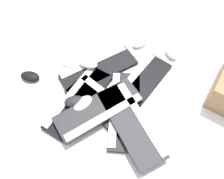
# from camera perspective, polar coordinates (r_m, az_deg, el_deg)

# --- Properties ---
(ground_plane) EXTENTS (3.20, 3.20, 0.00)m
(ground_plane) POSITION_cam_1_polar(r_m,az_deg,el_deg) (1.16, -1.27, -2.17)
(ground_plane) COLOR white
(keyboard_0) EXTENTS (0.38, 0.45, 0.03)m
(keyboard_0) POSITION_cam_1_polar(r_m,az_deg,el_deg) (1.12, 3.28, -5.08)
(keyboard_0) COLOR black
(keyboard_0) RESTS_ON ground
(keyboard_1) EXTENTS (0.16, 0.44, 0.03)m
(keyboard_1) POSITION_cam_1_polar(r_m,az_deg,el_deg) (1.20, 7.11, 1.18)
(keyboard_1) COLOR black
(keyboard_1) RESTS_ON ground
(keyboard_2) EXTENTS (0.29, 0.46, 0.03)m
(keyboard_2) POSITION_cam_1_polar(r_m,az_deg,el_deg) (1.25, -3.54, 5.30)
(keyboard_2) COLOR black
(keyboard_2) RESTS_ON ground
(keyboard_3) EXTENTS (0.21, 0.46, 0.03)m
(keyboard_3) POSITION_cam_1_polar(r_m,az_deg,el_deg) (1.15, -8.65, -2.91)
(keyboard_3) COLOR black
(keyboard_3) RESTS_ON ground
(keyboard_4) EXTENTS (0.44, 0.16, 0.03)m
(keyboard_4) POSITION_cam_1_polar(r_m,az_deg,el_deg) (1.12, -1.98, -4.66)
(keyboard_4) COLOR black
(keyboard_4) RESTS_ON ground
(keyboard_5) EXTENTS (0.46, 0.31, 0.03)m
(keyboard_5) POSITION_cam_1_polar(r_m,az_deg,el_deg) (1.06, 4.92, -8.75)
(keyboard_5) COLOR #232326
(keyboard_5) RESTS_ON keyboard_0
(keyboard_6) EXTENTS (0.28, 0.46, 0.03)m
(keyboard_6) POSITION_cam_1_polar(r_m,az_deg,el_deg) (1.09, -3.42, -5.17)
(keyboard_6) COLOR #232326
(keyboard_6) RESTS_ON keyboard_4
(mouse_0) EXTENTS (0.13, 0.12, 0.04)m
(mouse_0) POSITION_cam_1_polar(r_m,az_deg,el_deg) (1.11, -9.59, -3.14)
(mouse_0) COLOR black
(mouse_0) RESTS_ON keyboard_3
(mouse_1) EXTENTS (0.13, 0.10, 0.04)m
(mouse_1) POSITION_cam_1_polar(r_m,az_deg,el_deg) (1.24, -6.23, 6.84)
(mouse_1) COLOR silver
(mouse_1) RESTS_ON keyboard_2
(mouse_2) EXTENTS (0.13, 0.12, 0.04)m
(mouse_2) POSITION_cam_1_polar(r_m,az_deg,el_deg) (1.37, 15.25, 9.34)
(mouse_2) COLOR #B7B7BC
(mouse_2) RESTS_ON ground
(mouse_3) EXTENTS (0.08, 0.12, 0.04)m
(mouse_3) POSITION_cam_1_polar(r_m,az_deg,el_deg) (1.10, -7.60, -3.63)
(mouse_3) COLOR #B7B7BC
(mouse_3) RESTS_ON keyboard_3
(mouse_4) EXTENTS (0.08, 0.12, 0.04)m
(mouse_4) POSITION_cam_1_polar(r_m,az_deg,el_deg) (1.38, 7.26, 12.10)
(mouse_4) COLOR silver
(mouse_4) RESTS_ON ground
(mouse_5) EXTENTS (0.13, 0.11, 0.04)m
(mouse_5) POSITION_cam_1_polar(r_m,az_deg,el_deg) (1.30, -20.64, 3.21)
(mouse_5) COLOR black
(mouse_5) RESTS_ON ground
(cable_0) EXTENTS (0.63, 0.17, 0.01)m
(cable_0) POSITION_cam_1_polar(r_m,az_deg,el_deg) (1.16, -3.88, -2.03)
(cable_0) COLOR #59595B
(cable_0) RESTS_ON ground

